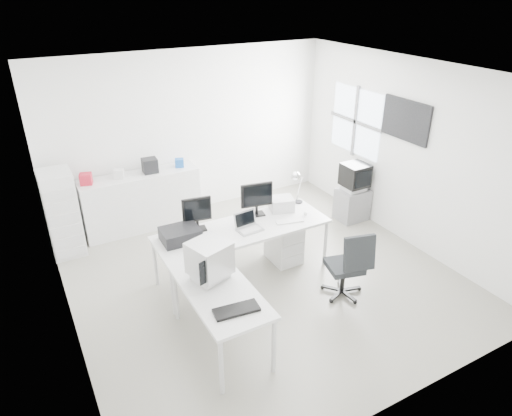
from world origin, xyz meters
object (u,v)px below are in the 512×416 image
drawer_pedestal (284,242)px  office_chair (344,263)px  main_desk (243,252)px  tv_cabinet (352,204)px  lcd_monitor_large (257,200)px  crt_monitor (210,260)px  side_desk (221,317)px  inkjet_printer (180,235)px  lcd_monitor_small (197,214)px  crt_tv (355,177)px  sideboard (142,201)px  laptop (250,223)px  filing_cabinet (62,213)px  laser_printer (282,204)px

drawer_pedestal → office_chair: office_chair is taller
main_desk → tv_cabinet: size_ratio=4.34×
lcd_monitor_large → crt_monitor: (-1.20, -1.10, 0.01)m
main_desk → crt_monitor: size_ratio=4.83×
side_desk → inkjet_printer: 1.29m
lcd_monitor_small → main_desk: bearing=-15.4°
main_desk → side_desk: (-0.85, -1.10, 0.00)m
inkjet_printer → lcd_monitor_large: (1.20, 0.15, 0.15)m
crt_tv → side_desk: bearing=-152.7°
sideboard → inkjet_printer: bearing=-90.7°
drawer_pedestal → lcd_monitor_large: (-0.35, 0.20, 0.69)m
crt_monitor → office_chair: 1.87m
main_desk → laptop: 0.50m
lcd_monitor_large → sideboard: (-1.18, 1.80, -0.51)m
main_desk → crt_monitor: 1.35m
inkjet_printer → lcd_monitor_large: 1.22m
office_chair → sideboard: office_chair is taller
office_chair → tv_cabinet: 2.21m
laptop → crt_monitor: (-0.90, -0.75, 0.13)m
filing_cabinet → main_desk: bearing=-41.5°
inkjet_printer → lcd_monitor_small: lcd_monitor_small is taller
main_desk → laptop: (0.05, -0.10, 0.49)m
laser_printer → filing_cabinet: bearing=167.0°
drawer_pedestal → laser_printer: laser_printer is taller
crt_tv → lcd_monitor_large: bearing=-170.6°
laptop → filing_cabinet: filing_cabinet is taller
main_desk → sideboard: 2.21m
sideboard → filing_cabinet: size_ratio=1.45×
inkjet_printer → crt_tv: size_ratio=0.96×
sideboard → laser_printer: bearing=-49.2°
laptop → crt_tv: size_ratio=0.73×
laser_printer → drawer_pedestal: bearing=-89.6°
drawer_pedestal → sideboard: 2.52m
drawer_pedestal → crt_tv: 1.87m
lcd_monitor_small → tv_cabinet: 3.08m
lcd_monitor_large → laptop: size_ratio=1.31×
sideboard → drawer_pedestal: bearing=-52.6°
side_desk → lcd_monitor_small: lcd_monitor_small is taller
main_desk → filing_cabinet: 2.78m
sideboard → filing_cabinet: bearing=-170.3°
crt_tv → sideboard: size_ratio=0.26×
main_desk → lcd_monitor_small: size_ratio=4.93×
drawer_pedestal → filing_cabinet: 3.32m
tv_cabinet → lcd_monitor_small: bearing=-173.4°
crt_monitor → side_desk: bearing=-107.4°
lcd_monitor_large → tv_cabinet: lcd_monitor_large is taller
lcd_monitor_large → tv_cabinet: size_ratio=0.86×
side_desk → sideboard: (0.02, 3.15, 0.10)m
lcd_monitor_large → drawer_pedestal: bearing=-19.5°
lcd_monitor_small → office_chair: lcd_monitor_small is taller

